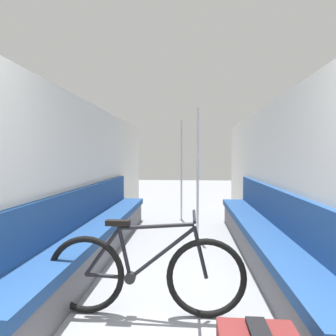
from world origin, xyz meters
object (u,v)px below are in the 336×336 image
Objects in this scene: bicycle at (145,274)px; grab_pole_far at (181,171)px; bench_seat_row_right at (264,238)px; grab_pole_near at (198,176)px; bench_seat_row_left at (95,234)px.

grab_pole_far reaches higher than bicycle.
bench_seat_row_right is 1.88m from bicycle.
grab_pole_near and grab_pole_far have the same top height.
bicycle is (0.86, -1.37, 0.05)m from bench_seat_row_left.
grab_pole_near is at bearing 62.09° from bicycle.
grab_pole_far is at bearing 115.28° from bench_seat_row_right.
bicycle is 3.76m from grab_pole_far.
bench_seat_row_left reaches higher than bicycle.
bicycle is (-1.30, -1.37, 0.05)m from bench_seat_row_right.
bench_seat_row_left is 1.75m from grab_pole_near.
grab_pole_near reaches higher than bicycle.
grab_pole_far reaches higher than bench_seat_row_right.
grab_pole_near is (-0.81, 0.87, 0.71)m from bench_seat_row_right.
bicycle is 2.38m from grab_pole_near.
grab_pole_far is (0.19, 3.70, 0.65)m from bicycle.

